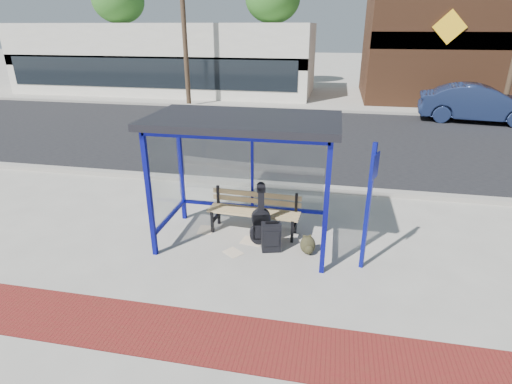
% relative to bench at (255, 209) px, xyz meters
% --- Properties ---
extents(ground, '(120.00, 120.00, 0.00)m').
position_rel_bench_xyz_m(ground, '(-0.10, -0.46, -0.49)').
color(ground, '#B2ADA0').
rests_on(ground, ground).
extents(brick_paver_strip, '(60.00, 1.00, 0.01)m').
position_rel_bench_xyz_m(brick_paver_strip, '(-0.10, -3.06, -0.48)').
color(brick_paver_strip, maroon).
rests_on(brick_paver_strip, ground).
extents(curb_near, '(60.00, 0.25, 0.12)m').
position_rel_bench_xyz_m(curb_near, '(-0.10, 2.44, -0.43)').
color(curb_near, gray).
rests_on(curb_near, ground).
extents(street_asphalt, '(60.00, 10.00, 0.00)m').
position_rel_bench_xyz_m(street_asphalt, '(-0.10, 7.54, -0.48)').
color(street_asphalt, black).
rests_on(street_asphalt, ground).
extents(curb_far, '(60.00, 0.25, 0.12)m').
position_rel_bench_xyz_m(curb_far, '(-0.10, 12.64, -0.43)').
color(curb_far, gray).
rests_on(curb_far, ground).
extents(far_sidewalk, '(60.00, 4.00, 0.01)m').
position_rel_bench_xyz_m(far_sidewalk, '(-0.10, 14.54, -0.48)').
color(far_sidewalk, '#B2ADA0').
rests_on(far_sidewalk, ground).
extents(bus_shelter, '(3.30, 1.80, 2.42)m').
position_rel_bench_xyz_m(bus_shelter, '(-0.10, -0.39, 1.58)').
color(bus_shelter, '#0C0F86').
rests_on(bus_shelter, ground).
extents(storefront_white, '(18.00, 6.04, 4.00)m').
position_rel_bench_xyz_m(storefront_white, '(-9.10, 17.52, 1.51)').
color(storefront_white, silver).
rests_on(storefront_white, ground).
extents(storefront_brown, '(10.00, 7.08, 6.40)m').
position_rel_bench_xyz_m(storefront_brown, '(7.90, 18.03, 2.71)').
color(storefront_brown, '#59331E').
rests_on(storefront_brown, ground).
extents(tree_left, '(3.60, 3.60, 7.03)m').
position_rel_bench_xyz_m(tree_left, '(-14.10, 21.54, 4.97)').
color(tree_left, '#4C3826').
rests_on(tree_left, ground).
extents(utility_pole_west, '(1.60, 0.24, 8.00)m').
position_rel_bench_xyz_m(utility_pole_west, '(-6.10, 12.94, 3.62)').
color(utility_pole_west, '#4C3826').
rests_on(utility_pole_west, ground).
extents(bench, '(1.84, 0.55, 0.86)m').
position_rel_bench_xyz_m(bench, '(0.00, 0.00, 0.00)').
color(bench, black).
rests_on(bench, ground).
extents(guitar_bag, '(0.45, 0.23, 1.17)m').
position_rel_bench_xyz_m(guitar_bag, '(0.22, -0.48, -0.06)').
color(guitar_bag, black).
rests_on(guitar_bag, ground).
extents(suitcase, '(0.39, 0.30, 0.60)m').
position_rel_bench_xyz_m(suitcase, '(0.45, -0.68, -0.21)').
color(suitcase, black).
rests_on(suitcase, ground).
extents(backpack, '(0.34, 0.32, 0.34)m').
position_rel_bench_xyz_m(backpack, '(1.12, -0.65, -0.32)').
color(backpack, '#2D2B19').
rests_on(backpack, ground).
extents(sign_post, '(0.14, 0.26, 2.22)m').
position_rel_bench_xyz_m(sign_post, '(2.07, -0.93, 0.76)').
color(sign_post, '#0D1490').
rests_on(sign_post, ground).
extents(newspaper_a, '(0.34, 0.41, 0.01)m').
position_rel_bench_xyz_m(newspaper_a, '(-0.98, -0.16, -0.48)').
color(newspaper_a, white).
rests_on(newspaper_a, ground).
extents(newspaper_b, '(0.42, 0.41, 0.01)m').
position_rel_bench_xyz_m(newspaper_b, '(-0.22, -0.90, -0.48)').
color(newspaper_b, white).
rests_on(newspaper_b, ground).
extents(newspaper_c, '(0.46, 0.39, 0.01)m').
position_rel_bench_xyz_m(newspaper_c, '(0.04, -0.43, -0.48)').
color(newspaper_c, white).
rests_on(newspaper_c, ground).
extents(parked_car, '(4.97, 2.31, 1.58)m').
position_rel_bench_xyz_m(parked_car, '(7.44, 11.66, 0.30)').
color(parked_car, '#1A264A').
rests_on(parked_car, ground).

